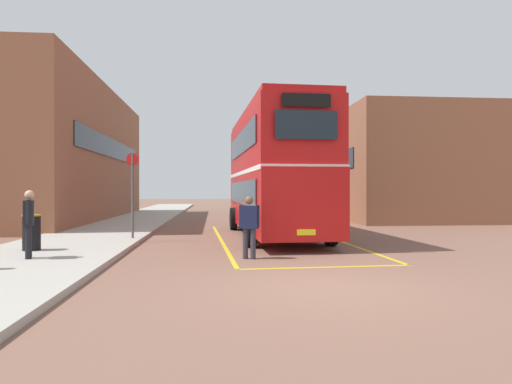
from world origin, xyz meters
The scene contains 11 objects.
ground_plane centered at (0.00, 14.40, 0.00)m, with size 135.60×135.60×0.00m, color brown.
sidewalk_left centered at (-6.50, 16.80, 0.07)m, with size 4.00×57.60×0.14m, color #A39E93.
brick_building_left centered at (-11.27, 19.41, 3.89)m, with size 6.40×19.57×7.79m.
depot_building_right centered at (9.58, 21.80, 3.24)m, with size 8.23×16.50×6.49m.
double_decker_bus centered at (0.29, 9.04, 2.51)m, with size 3.21×10.17×4.75m.
single_deck_bus centered at (2.28, 28.09, 1.64)m, with size 3.18×8.30×3.02m.
pedestrian_boarding centered at (-1.10, 3.49, 0.94)m, with size 0.53×0.36×1.64m.
pedestrian_waiting_near centered at (-6.49, 3.14, 1.09)m, with size 0.35×0.54×1.65m.
litter_bin centered at (-7.02, 4.69, 0.63)m, with size 0.50×0.50×0.98m.
bus_stop_sign centered at (-4.82, 7.65, 1.89)m, with size 0.44×0.08×2.94m.
bay_marking_yellow centered at (0.33, 7.14, 0.00)m, with size 4.79×12.26×0.01m.
Camera 1 is at (-2.00, -8.26, 1.80)m, focal length 31.75 mm.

